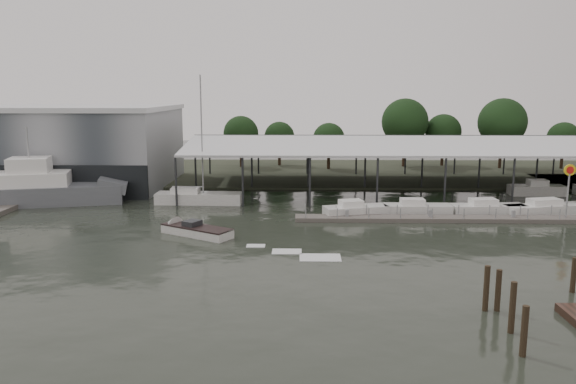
{
  "coord_description": "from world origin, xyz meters",
  "views": [
    {
      "loc": [
        1.42,
        -43.17,
        12.32
      ],
      "look_at": [
        0.25,
        11.53,
        2.5
      ],
      "focal_mm": 35.0,
      "sensor_mm": 36.0,
      "label": 1
    }
  ],
  "objects_px": {
    "grey_trawler": "(43,190)",
    "speedboat_underway": "(192,230)",
    "shell_fuel_sign": "(569,181)",
    "white_sailboat": "(198,198)"
  },
  "relations": [
    {
      "from": "grey_trawler",
      "to": "speedboat_underway",
      "type": "distance_m",
      "value": 23.27
    },
    {
      "from": "shell_fuel_sign",
      "to": "grey_trawler",
      "type": "height_order",
      "value": "grey_trawler"
    },
    {
      "from": "shell_fuel_sign",
      "to": "grey_trawler",
      "type": "xyz_separation_m",
      "value": [
        -54.14,
        7.53,
        -2.35
      ]
    },
    {
      "from": "speedboat_underway",
      "to": "grey_trawler",
      "type": "bearing_deg",
      "value": -2.96
    },
    {
      "from": "shell_fuel_sign",
      "to": "speedboat_underway",
      "type": "bearing_deg",
      "value": -170.76
    },
    {
      "from": "speedboat_underway",
      "to": "shell_fuel_sign",
      "type": "bearing_deg",
      "value": -139.01
    },
    {
      "from": "grey_trawler",
      "to": "speedboat_underway",
      "type": "xyz_separation_m",
      "value": [
        19.1,
        -13.23,
        -1.19
      ]
    },
    {
      "from": "grey_trawler",
      "to": "white_sailboat",
      "type": "distance_m",
      "value": 17.2
    },
    {
      "from": "grey_trawler",
      "to": "speedboat_underway",
      "type": "bearing_deg",
      "value": -48.9
    },
    {
      "from": "shell_fuel_sign",
      "to": "grey_trawler",
      "type": "distance_m",
      "value": 54.71
    }
  ]
}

